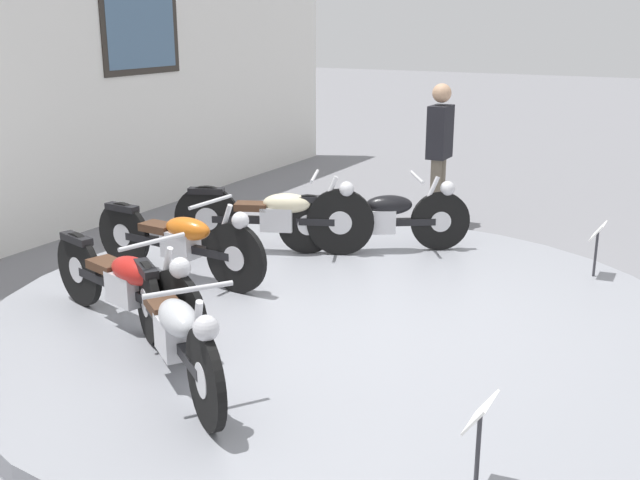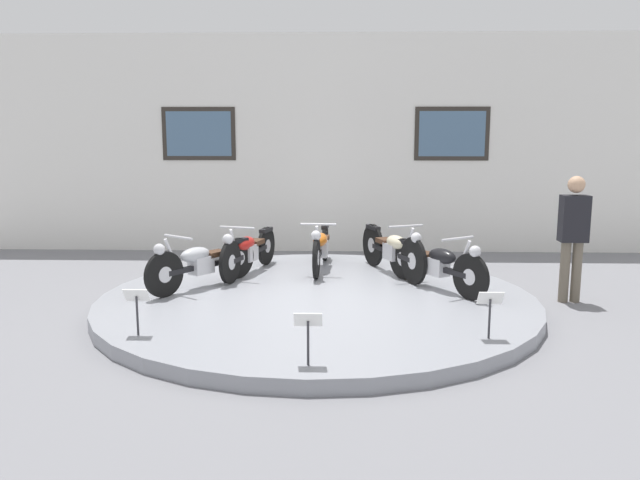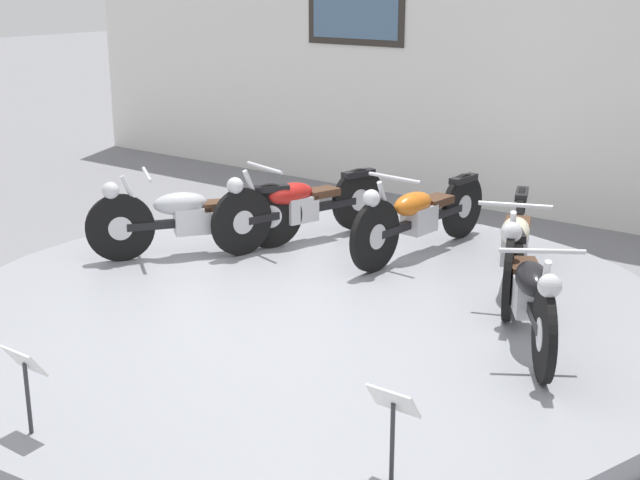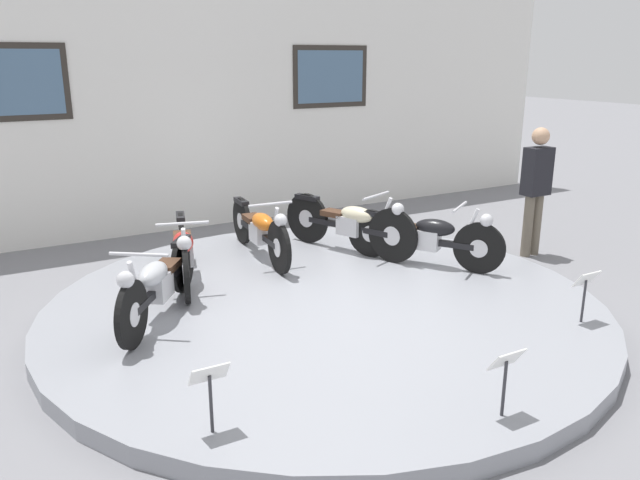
# 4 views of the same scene
# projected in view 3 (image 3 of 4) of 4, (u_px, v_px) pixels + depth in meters

# --- Properties ---
(ground_plane) EXTENTS (60.00, 60.00, 0.00)m
(ground_plane) POSITION_uv_depth(u_px,v_px,m) (309.00, 324.00, 6.88)
(ground_plane) COLOR slate
(display_platform) EXTENTS (5.70, 5.70, 0.16)m
(display_platform) POSITION_uv_depth(u_px,v_px,m) (309.00, 314.00, 6.86)
(display_platform) COLOR gray
(display_platform) RESTS_ON ground_plane
(back_wall) EXTENTS (14.00, 0.22, 4.12)m
(back_wall) POSITION_uv_depth(u_px,v_px,m) (546.00, 27.00, 9.42)
(back_wall) COLOR white
(back_wall) RESTS_ON ground_plane
(motorcycle_silver) EXTENTS (1.19, 1.62, 0.78)m
(motorcycle_silver) POSITION_uv_depth(u_px,v_px,m) (192.00, 215.00, 7.95)
(motorcycle_silver) COLOR black
(motorcycle_silver) RESTS_ON display_platform
(motorcycle_red) EXTENTS (0.67, 1.91, 0.78)m
(motorcycle_red) POSITION_uv_depth(u_px,v_px,m) (299.00, 204.00, 8.31)
(motorcycle_red) COLOR black
(motorcycle_red) RESTS_ON display_platform
(motorcycle_orange) EXTENTS (0.54, 1.97, 0.79)m
(motorcycle_orange) POSITION_uv_depth(u_px,v_px,m) (419.00, 214.00, 7.95)
(motorcycle_orange) COLOR black
(motorcycle_orange) RESTS_ON display_platform
(motorcycle_cream) EXTENTS (0.82, 1.90, 0.81)m
(motorcycle_cream) POSITION_uv_depth(u_px,v_px,m) (515.00, 242.00, 7.04)
(motorcycle_cream) COLOR black
(motorcycle_cream) RESTS_ON display_platform
(motorcycle_black) EXTENTS (1.12, 1.67, 0.78)m
(motorcycle_black) POSITION_uv_depth(u_px,v_px,m) (529.00, 289.00, 6.07)
(motorcycle_black) COLOR black
(motorcycle_black) RESTS_ON display_platform
(info_placard_front_centre) EXTENTS (0.26, 0.11, 0.51)m
(info_placard_front_centre) POSITION_uv_depth(u_px,v_px,m) (25.00, 372.00, 4.82)
(info_placard_front_centre) COLOR #333338
(info_placard_front_centre) RESTS_ON display_platform
(info_placard_front_right) EXTENTS (0.26, 0.11, 0.51)m
(info_placard_front_right) POSITION_uv_depth(u_px,v_px,m) (393.00, 413.00, 4.37)
(info_placard_front_right) COLOR #333338
(info_placard_front_right) RESTS_ON display_platform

